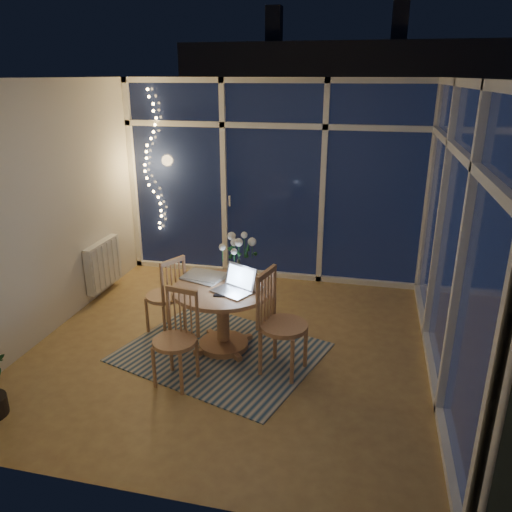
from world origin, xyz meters
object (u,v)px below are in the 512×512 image
Objects in this scene: dining_table at (223,318)px; chair_left at (164,294)px; laptop at (232,280)px; flower_vase at (239,271)px; chair_front at (174,339)px; chair_right at (284,324)px.

chair_left is (-0.70, 0.19, 0.11)m from dining_table.
laptop reaches higher than flower_vase.
flower_vase reaches higher than dining_table.
chair_front is 2.46× the size of laptop.
chair_left reaches higher than chair_front.
flower_vase is at bearing 118.60° from chair_left.
chair_right is 0.99m from chair_front.
dining_table is 0.73m from chair_left.
laptop reaches higher than dining_table.
chair_right is at bearing 97.29° from chair_left.
chair_left is at bearing -177.82° from flower_vase.
laptop is at bearing 97.65° from chair_left.
chair_right is 4.77× the size of flower_vase.
chair_front is at bearing -109.32° from dining_table.
chair_right reaches higher than chair_front.
laptop is (0.82, -0.28, 0.35)m from chair_left.
dining_table is at bearing 81.08° from chair_front.
chair_front reaches higher than dining_table.
chair_right is (1.36, -0.47, 0.06)m from chair_left.
laptop reaches higher than chair_front.
dining_table is 0.98× the size of chair_right.
chair_front is 1.02m from flower_vase.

